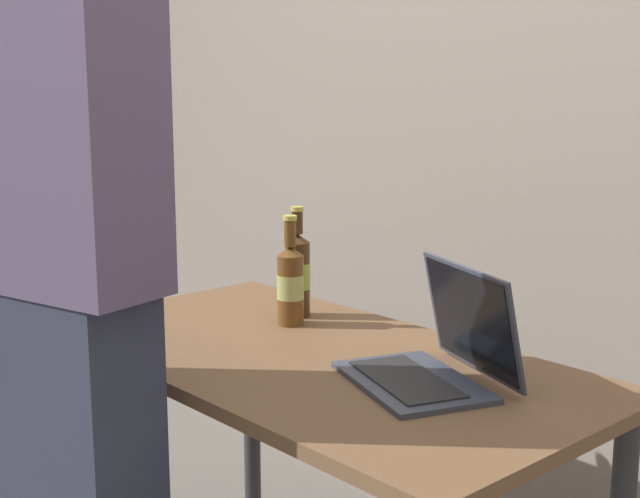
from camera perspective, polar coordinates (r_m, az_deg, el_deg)
The scene contains 6 objects.
desk at distance 2.09m, azimuth -0.44°, elevation -9.30°, with size 1.37×0.72×0.77m.
laptop at distance 1.87m, azimuth 7.51°, elevation -6.80°, with size 0.41×0.38×0.24m.
beer_bottle_green at distance 2.35m, azimuth -1.46°, elevation -1.53°, with size 0.07×0.07×0.30m.
beer_bottle_brown at distance 2.27m, azimuth -1.92°, elevation -2.18°, with size 0.07×0.07×0.28m.
person_figure at distance 1.80m, azimuth -16.29°, elevation -3.76°, with size 0.47×0.34×1.84m.
back_wall at distance 2.52m, azimuth 12.42°, elevation 8.51°, with size 6.00×0.10×2.60m, color gray.
Camera 1 is at (1.46, -1.30, 1.39)m, focal length 49.66 mm.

